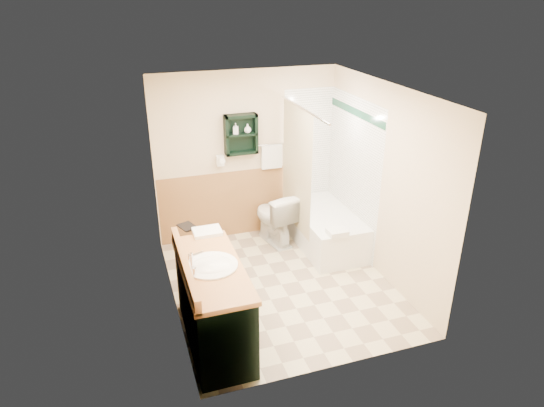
{
  "coord_description": "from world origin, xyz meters",
  "views": [
    {
      "loc": [
        -1.71,
        -4.78,
        3.39
      ],
      "look_at": [
        -0.06,
        0.2,
        1.03
      ],
      "focal_mm": 32.0,
      "sensor_mm": 36.0,
      "label": 1
    }
  ],
  "objects_px": {
    "wall_shelf": "(241,134)",
    "vanity_book": "(180,221)",
    "bathtub": "(324,228)",
    "toilet": "(274,218)",
    "vanity": "(214,304)",
    "soap_bottle_b": "(248,129)",
    "soap_bottle_a": "(236,131)",
    "hair_dryer": "(220,161)"
  },
  "relations": [
    {
      "from": "vanity",
      "to": "bathtub",
      "type": "relative_size",
      "value": 0.95
    },
    {
      "from": "toilet",
      "to": "vanity_book",
      "type": "xyz_separation_m",
      "value": [
        -1.44,
        -0.98,
        0.63
      ]
    },
    {
      "from": "bathtub",
      "to": "toilet",
      "type": "height_order",
      "value": "toilet"
    },
    {
      "from": "vanity_book",
      "to": "soap_bottle_a",
      "type": "bearing_deg",
      "value": 31.5
    },
    {
      "from": "toilet",
      "to": "soap_bottle_a",
      "type": "distance_m",
      "value": 1.34
    },
    {
      "from": "hair_dryer",
      "to": "wall_shelf",
      "type": "bearing_deg",
      "value": -4.76
    },
    {
      "from": "wall_shelf",
      "to": "soap_bottle_b",
      "type": "height_order",
      "value": "wall_shelf"
    },
    {
      "from": "bathtub",
      "to": "toilet",
      "type": "distance_m",
      "value": 0.72
    },
    {
      "from": "vanity_book",
      "to": "vanity",
      "type": "bearing_deg",
      "value": -100.11
    },
    {
      "from": "vanity",
      "to": "vanity_book",
      "type": "bearing_deg",
      "value": 100.75
    },
    {
      "from": "wall_shelf",
      "to": "soap_bottle_b",
      "type": "relative_size",
      "value": 4.46
    },
    {
      "from": "soap_bottle_b",
      "to": "wall_shelf",
      "type": "bearing_deg",
      "value": 176.95
    },
    {
      "from": "hair_dryer",
      "to": "vanity_book",
      "type": "distance_m",
      "value": 1.53
    },
    {
      "from": "toilet",
      "to": "bathtub",
      "type": "bearing_deg",
      "value": 143.88
    },
    {
      "from": "toilet",
      "to": "vanity_book",
      "type": "relative_size",
      "value": 3.5
    },
    {
      "from": "soap_bottle_a",
      "to": "vanity_book",
      "type": "bearing_deg",
      "value": -127.65
    },
    {
      "from": "bathtub",
      "to": "soap_bottle_b",
      "type": "xyz_separation_m",
      "value": [
        -0.93,
        0.6,
        1.36
      ]
    },
    {
      "from": "toilet",
      "to": "vanity_book",
      "type": "height_order",
      "value": "vanity_book"
    },
    {
      "from": "wall_shelf",
      "to": "bathtub",
      "type": "bearing_deg",
      "value": -30.4
    },
    {
      "from": "hair_dryer",
      "to": "toilet",
      "type": "distance_m",
      "value": 1.12
    },
    {
      "from": "hair_dryer",
      "to": "vanity_book",
      "type": "xyz_separation_m",
      "value": [
        -0.76,
        -1.31,
        -0.19
      ]
    },
    {
      "from": "bathtub",
      "to": "vanity_book",
      "type": "height_order",
      "value": "vanity_book"
    },
    {
      "from": "bathtub",
      "to": "soap_bottle_a",
      "type": "xyz_separation_m",
      "value": [
        -1.1,
        0.6,
        1.35
      ]
    },
    {
      "from": "toilet",
      "to": "hair_dryer",
      "type": "bearing_deg",
      "value": -37.83
    },
    {
      "from": "bathtub",
      "to": "vanity_book",
      "type": "bearing_deg",
      "value": -161.81
    },
    {
      "from": "wall_shelf",
      "to": "hair_dryer",
      "type": "height_order",
      "value": "wall_shelf"
    },
    {
      "from": "wall_shelf",
      "to": "bathtub",
      "type": "xyz_separation_m",
      "value": [
        1.03,
        -0.6,
        -1.3
      ]
    },
    {
      "from": "hair_dryer",
      "to": "soap_bottle_b",
      "type": "height_order",
      "value": "soap_bottle_b"
    },
    {
      "from": "wall_shelf",
      "to": "soap_bottle_a",
      "type": "relative_size",
      "value": 3.69
    },
    {
      "from": "wall_shelf",
      "to": "bathtub",
      "type": "distance_m",
      "value": 1.76
    },
    {
      "from": "vanity",
      "to": "vanity_book",
      "type": "xyz_separation_m",
      "value": [
        -0.17,
        0.87,
        0.56
      ]
    },
    {
      "from": "vanity",
      "to": "toilet",
      "type": "height_order",
      "value": "vanity"
    },
    {
      "from": "soap_bottle_b",
      "to": "vanity",
      "type": "bearing_deg",
      "value": -114.69
    },
    {
      "from": "bathtub",
      "to": "soap_bottle_b",
      "type": "distance_m",
      "value": 1.75
    },
    {
      "from": "vanity",
      "to": "vanity_book",
      "type": "relative_size",
      "value": 6.47
    },
    {
      "from": "toilet",
      "to": "soap_bottle_b",
      "type": "bearing_deg",
      "value": -58.54
    },
    {
      "from": "bathtub",
      "to": "soap_bottle_a",
      "type": "bearing_deg",
      "value": 151.46
    },
    {
      "from": "wall_shelf",
      "to": "toilet",
      "type": "bearing_deg",
      "value": -39.16
    },
    {
      "from": "wall_shelf",
      "to": "vanity_book",
      "type": "bearing_deg",
      "value": -129.49
    },
    {
      "from": "wall_shelf",
      "to": "soap_bottle_a",
      "type": "bearing_deg",
      "value": -176.0
    },
    {
      "from": "vanity",
      "to": "bathtub",
      "type": "height_order",
      "value": "vanity"
    },
    {
      "from": "wall_shelf",
      "to": "vanity",
      "type": "xyz_separation_m",
      "value": [
        -0.89,
        -2.16,
        -1.1
      ]
    }
  ]
}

